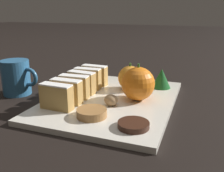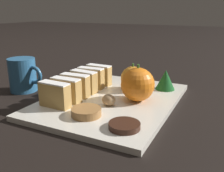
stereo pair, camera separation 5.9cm
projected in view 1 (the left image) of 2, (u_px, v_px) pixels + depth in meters
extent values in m
plane|color=black|center=(112.00, 103.00, 0.60)|extent=(6.00, 6.00, 0.00)
cube|color=silver|center=(112.00, 100.00, 0.60)|extent=(0.29, 0.38, 0.01)
cube|color=tan|center=(56.00, 97.00, 0.53)|extent=(0.07, 0.03, 0.05)
cube|color=white|center=(56.00, 85.00, 0.52)|extent=(0.07, 0.03, 0.00)
cube|color=tan|center=(66.00, 92.00, 0.56)|extent=(0.07, 0.03, 0.05)
cube|color=white|center=(66.00, 80.00, 0.55)|extent=(0.07, 0.03, 0.00)
cube|color=tan|center=(74.00, 87.00, 0.59)|extent=(0.07, 0.03, 0.05)
cube|color=white|center=(74.00, 76.00, 0.59)|extent=(0.07, 0.03, 0.00)
cube|color=tan|center=(82.00, 83.00, 0.63)|extent=(0.07, 0.03, 0.05)
cube|color=white|center=(81.00, 72.00, 0.62)|extent=(0.07, 0.03, 0.00)
cube|color=tan|center=(87.00, 79.00, 0.66)|extent=(0.07, 0.03, 0.05)
cube|color=white|center=(87.00, 69.00, 0.66)|extent=(0.07, 0.03, 0.00)
cube|color=tan|center=(95.00, 76.00, 0.70)|extent=(0.07, 0.03, 0.05)
cube|color=white|center=(94.00, 66.00, 0.69)|extent=(0.07, 0.03, 0.00)
sphere|color=orange|center=(138.00, 84.00, 0.58)|extent=(0.08, 0.08, 0.08)
cylinder|color=#38702D|center=(139.00, 66.00, 0.56)|extent=(0.00, 0.01, 0.01)
sphere|color=orange|center=(130.00, 78.00, 0.65)|extent=(0.06, 0.06, 0.06)
cylinder|color=#38702D|center=(130.00, 65.00, 0.64)|extent=(0.00, 0.01, 0.01)
ellipsoid|color=tan|center=(111.00, 100.00, 0.55)|extent=(0.03, 0.03, 0.03)
cylinder|color=#381E14|center=(133.00, 125.00, 0.45)|extent=(0.06, 0.06, 0.01)
cylinder|color=#A3703D|center=(94.00, 113.00, 0.49)|extent=(0.06, 0.06, 0.02)
cone|color=#195623|center=(161.00, 78.00, 0.67)|extent=(0.05, 0.05, 0.05)
cylinder|color=#2D6693|center=(16.00, 77.00, 0.65)|extent=(0.07, 0.07, 0.09)
torus|color=#2D6693|center=(29.00, 77.00, 0.64)|extent=(0.05, 0.01, 0.05)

